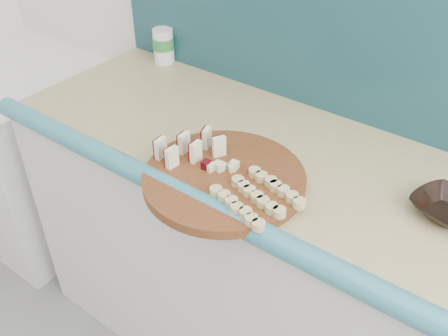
% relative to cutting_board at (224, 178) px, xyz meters
% --- Properties ---
extents(kitchen_counter, '(2.20, 0.63, 0.91)m').
position_rel_cutting_board_xyz_m(kitchen_counter, '(0.32, 0.20, -0.47)').
color(kitchen_counter, silver).
rests_on(kitchen_counter, ground).
extents(backsplash, '(2.20, 0.02, 0.50)m').
position_rel_cutting_board_xyz_m(backsplash, '(0.32, 0.49, 0.24)').
color(backsplash, teal).
rests_on(backsplash, kitchen_counter).
extents(porcelain_fixture, '(0.70, 0.72, 0.84)m').
position_rel_cutting_board_xyz_m(porcelain_fixture, '(-1.23, 0.20, -0.52)').
color(porcelain_fixture, white).
rests_on(porcelain_fixture, ground).
extents(cutting_board, '(0.50, 0.50, 0.03)m').
position_rel_cutting_board_xyz_m(cutting_board, '(0.00, 0.00, 0.00)').
color(cutting_board, '#4B2910').
rests_on(cutting_board, kitchen_counter).
extents(apple_wedges, '(0.14, 0.16, 0.06)m').
position_rel_cutting_board_xyz_m(apple_wedges, '(-0.12, 0.01, 0.04)').
color(apple_wedges, '#FFF1CB').
rests_on(apple_wedges, cutting_board).
extents(apple_chunks, '(0.06, 0.06, 0.02)m').
position_rel_cutting_board_xyz_m(apple_chunks, '(-0.03, 0.01, 0.02)').
color(apple_chunks, '#F6F0C5').
rests_on(apple_chunks, cutting_board).
extents(banana_slices, '(0.21, 0.19, 0.02)m').
position_rel_cutting_board_xyz_m(banana_slices, '(0.12, -0.03, 0.02)').
color(banana_slices, '#D2BF80').
rests_on(banana_slices, cutting_board).
extents(brown_bowl, '(0.20, 0.20, 0.04)m').
position_rel_cutting_board_xyz_m(brown_bowl, '(0.49, 0.21, 0.01)').
color(brown_bowl, black).
rests_on(brown_bowl, kitchen_counter).
extents(canister, '(0.08, 0.08, 0.12)m').
position_rel_cutting_board_xyz_m(canister, '(-0.60, 0.44, 0.05)').
color(canister, white).
rests_on(canister, kitchen_counter).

